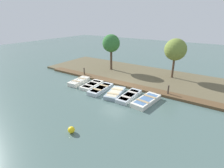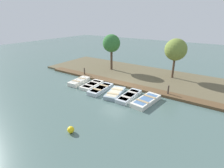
# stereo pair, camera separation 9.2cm
# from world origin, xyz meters

# --- Properties ---
(ground_plane) EXTENTS (80.00, 80.00, 0.00)m
(ground_plane) POSITION_xyz_m (0.00, 0.00, 0.00)
(ground_plane) COLOR #4C6660
(shore_bank) EXTENTS (8.00, 24.00, 0.21)m
(shore_bank) POSITION_xyz_m (-5.00, 0.00, 0.10)
(shore_bank) COLOR brown
(shore_bank) RESTS_ON ground_plane
(dock_walkway) EXTENTS (1.10, 20.25, 0.23)m
(dock_walkway) POSITION_xyz_m (-1.24, 0.00, 0.12)
(dock_walkway) COLOR brown
(dock_walkway) RESTS_ON ground_plane
(rowboat_0) EXTENTS (2.74, 1.29, 0.44)m
(rowboat_0) POSITION_xyz_m (0.94, -4.00, 0.22)
(rowboat_0) COLOR silver
(rowboat_0) RESTS_ON ground_plane
(rowboat_1) EXTENTS (2.81, 1.37, 0.33)m
(rowboat_1) POSITION_xyz_m (0.87, -2.22, 0.16)
(rowboat_1) COLOR silver
(rowboat_1) RESTS_ON ground_plane
(rowboat_2) EXTENTS (3.13, 1.19, 0.39)m
(rowboat_2) POSITION_xyz_m (1.28, -0.76, 0.19)
(rowboat_2) COLOR #B2BCC1
(rowboat_2) RESTS_ON ground_plane
(rowboat_3) EXTENTS (3.01, 1.79, 0.36)m
(rowboat_3) POSITION_xyz_m (1.27, 0.91, 0.18)
(rowboat_3) COLOR #8C9EA8
(rowboat_3) RESTS_ON ground_plane
(rowboat_4) EXTENTS (3.12, 1.05, 0.35)m
(rowboat_4) POSITION_xyz_m (1.12, 2.32, 0.17)
(rowboat_4) COLOR #B2BCC1
(rowboat_4) RESTS_ON ground_plane
(rowboat_5) EXTENTS (3.20, 1.59, 0.41)m
(rowboat_5) POSITION_xyz_m (1.19, 3.98, 0.20)
(rowboat_5) COLOR silver
(rowboat_5) RESTS_ON ground_plane
(mooring_post_near) EXTENTS (0.14, 0.14, 1.06)m
(mooring_post_near) POSITION_xyz_m (-1.22, -5.15, 0.54)
(mooring_post_near) COLOR #47382D
(mooring_post_near) RESTS_ON ground_plane
(mooring_post_far) EXTENTS (0.14, 0.14, 1.06)m
(mooring_post_far) POSITION_xyz_m (-1.22, 5.07, 0.54)
(mooring_post_far) COLOR #47382D
(mooring_post_far) RESTS_ON ground_plane
(buoy) EXTENTS (0.43, 0.43, 0.43)m
(buoy) POSITION_xyz_m (7.60, 1.73, 0.22)
(buoy) COLOR yellow
(buoy) RESTS_ON ground_plane
(park_tree_far_left) EXTENTS (2.24, 2.24, 4.77)m
(park_tree_far_left) POSITION_xyz_m (-4.92, -3.69, 3.61)
(park_tree_far_left) COLOR #4C3828
(park_tree_far_left) RESTS_ON ground_plane
(park_tree_left) EXTENTS (2.41, 2.41, 4.65)m
(park_tree_left) POSITION_xyz_m (-6.10, 4.04, 3.42)
(park_tree_left) COLOR #4C3828
(park_tree_left) RESTS_ON ground_plane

